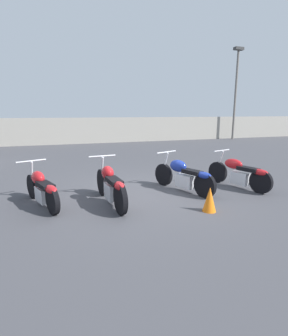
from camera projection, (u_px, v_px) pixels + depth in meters
ground_plane at (145, 194)px, 6.69m from camera, size 60.00×60.00×0.00m
fence_back at (89, 131)px, 17.20m from camera, size 40.00×0.04×1.69m
light_pole_right at (236, 86)px, 19.25m from camera, size 0.70×0.35×6.59m
motorcycle_slot_0 at (42, 189)px, 5.75m from camera, size 0.91×1.84×0.94m
motorcycle_slot_1 at (111, 186)px, 5.86m from camera, size 0.66×2.06×1.02m
motorcycle_slot_2 at (184, 175)px, 6.83m from camera, size 0.97×1.96×0.98m
motorcycle_slot_3 at (239, 173)px, 7.14m from camera, size 0.83×1.92×0.98m
traffic_cone_near at (210, 199)px, 5.45m from camera, size 0.28×0.28×0.53m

